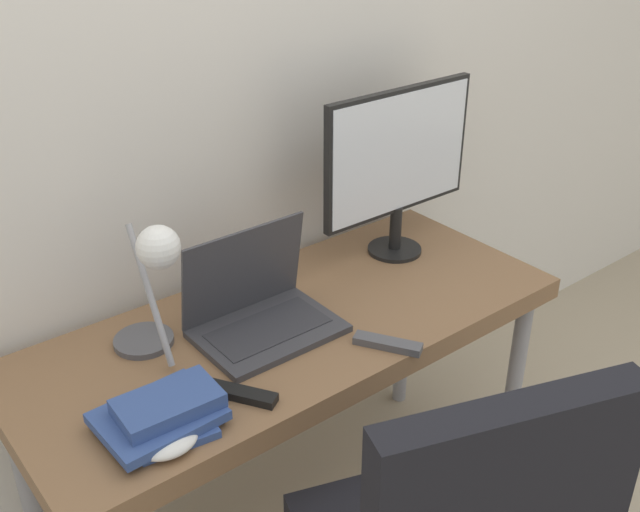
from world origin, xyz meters
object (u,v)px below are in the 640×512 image
(desk_lamp, at_px, (154,277))
(laptop, at_px, (260,311))
(book_stack, at_px, (164,414))
(game_controller, at_px, (167,440))
(monitor, at_px, (398,160))

(desk_lamp, bearing_deg, laptop, -4.57)
(book_stack, bearing_deg, game_controller, -114.10)
(book_stack, relative_size, game_controller, 1.97)
(monitor, relative_size, desk_lamp, 1.41)
(monitor, relative_size, game_controller, 4.05)
(laptop, height_order, desk_lamp, desk_lamp)
(laptop, distance_m, game_controller, 0.47)
(desk_lamp, bearing_deg, book_stack, -117.09)
(book_stack, bearing_deg, laptop, 26.60)
(book_stack, xyz_separation_m, game_controller, (-0.03, -0.06, -0.02))
(game_controller, bearing_deg, book_stack, 65.90)
(laptop, xyz_separation_m, game_controller, (-0.40, -0.25, -0.03))
(laptop, bearing_deg, monitor, 10.04)
(monitor, distance_m, desk_lamp, 0.83)
(desk_lamp, relative_size, book_stack, 1.46)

